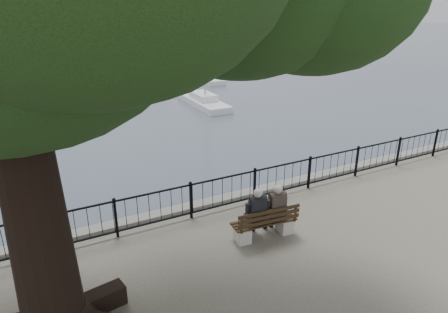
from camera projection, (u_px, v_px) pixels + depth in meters
harbor at (216, 217)px, 11.85m from camera, size 260.00×260.00×1.20m
railing at (224, 191)px, 11.06m from camera, size 22.06×0.06×1.00m
bench at (265, 226)px, 9.83m from camera, size 1.68×0.64×0.87m
person_left at (255, 214)px, 9.71m from camera, size 0.42×0.71×1.38m
person_right at (274, 210)px, 9.90m from camera, size 0.42×0.71×1.38m
lion_monument at (64, 38)px, 50.79m from camera, size 6.17×6.17×9.06m
sailboat_b at (55, 99)px, 27.09m from camera, size 3.39×5.21×11.16m
sailboat_c at (203, 101)px, 26.77m from camera, size 1.73×5.74×10.77m
sailboat_d at (206, 77)px, 35.27m from camera, size 1.92×5.52×9.88m
sailboat_f at (62, 73)px, 37.03m from camera, size 3.44×5.93×12.43m
sailboat_g at (160, 61)px, 45.00m from camera, size 2.89×5.52×10.19m
sailboat_h at (15, 64)px, 42.49m from camera, size 3.64×5.96×13.83m
far_shore at (161, 15)px, 84.80m from camera, size 30.00×8.60×9.18m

